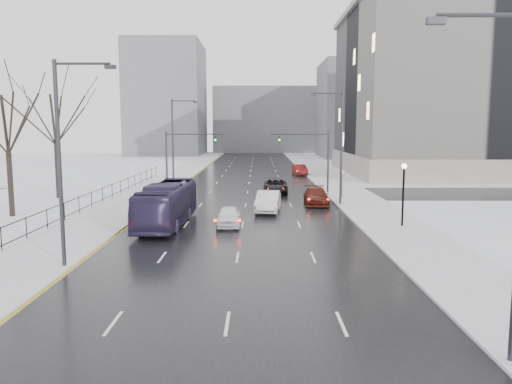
{
  "coord_description": "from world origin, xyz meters",
  "views": [
    {
      "loc": [
        1.06,
        -3.71,
        6.83
      ],
      "look_at": [
        0.95,
        29.95,
        2.5
      ],
      "focal_mm": 35.0,
      "sensor_mm": 36.0,
      "label": 1
    }
  ],
  "objects_px": {
    "mast_signal_right": "(318,154)",
    "sedan_right_near": "(268,201)",
    "sedan_center_near": "(229,216)",
    "tree_park_d": "(13,217)",
    "streetlight_r_mid": "(339,142)",
    "sedan_right_cross": "(275,186)",
    "bus": "(167,204)",
    "sedan_right_far": "(316,196)",
    "no_uturn_sign": "(342,175)",
    "tree_park_e": "(59,199)",
    "mast_signal_left": "(177,154)",
    "streetlight_l_near": "(64,154)",
    "sedan_right_distant": "(300,170)",
    "streetlight_l_far": "(175,139)",
    "lamppost_r_mid": "(404,186)"
  },
  "relations": [
    {
      "from": "tree_park_e",
      "to": "streetlight_l_near",
      "type": "bearing_deg",
      "value": -67.31
    },
    {
      "from": "streetlight_l_far",
      "to": "no_uturn_sign",
      "type": "xyz_separation_m",
      "value": [
        17.37,
        -8.0,
        -3.32
      ]
    },
    {
      "from": "tree_park_d",
      "to": "mast_signal_left",
      "type": "xyz_separation_m",
      "value": [
        10.47,
        14.0,
        4.11
      ]
    },
    {
      "from": "streetlight_l_far",
      "to": "mast_signal_left",
      "type": "xyz_separation_m",
      "value": [
        0.84,
        -4.0,
        -1.51
      ]
    },
    {
      "from": "sedan_right_near",
      "to": "tree_park_d",
      "type": "bearing_deg",
      "value": -166.66
    },
    {
      "from": "tree_park_e",
      "to": "streetlight_r_mid",
      "type": "bearing_deg",
      "value": -8.63
    },
    {
      "from": "sedan_right_near",
      "to": "sedan_right_cross",
      "type": "distance_m",
      "value": 11.61
    },
    {
      "from": "tree_park_e",
      "to": "sedan_right_far",
      "type": "distance_m",
      "value": 24.79
    },
    {
      "from": "mast_signal_left",
      "to": "no_uturn_sign",
      "type": "bearing_deg",
      "value": -13.6
    },
    {
      "from": "streetlight_r_mid",
      "to": "sedan_center_near",
      "type": "distance_m",
      "value": 14.04
    },
    {
      "from": "no_uturn_sign",
      "to": "sedan_right_cross",
      "type": "height_order",
      "value": "no_uturn_sign"
    },
    {
      "from": "tree_park_d",
      "to": "mast_signal_left",
      "type": "bearing_deg",
      "value": 53.2
    },
    {
      "from": "bus",
      "to": "sedan_center_near",
      "type": "xyz_separation_m",
      "value": [
        4.34,
        -0.34,
        -0.8
      ]
    },
    {
      "from": "tree_park_e",
      "to": "mast_signal_right",
      "type": "height_order",
      "value": "tree_park_e"
    },
    {
      "from": "mast_signal_left",
      "to": "tree_park_e",
      "type": "bearing_deg",
      "value": -159.81
    },
    {
      "from": "tree_park_d",
      "to": "sedan_center_near",
      "type": "relative_size",
      "value": 3.1
    },
    {
      "from": "mast_signal_left",
      "to": "sedan_right_distant",
      "type": "xyz_separation_m",
      "value": [
        14.53,
        20.36,
        -3.3
      ]
    },
    {
      "from": "sedan_center_near",
      "to": "tree_park_d",
      "type": "bearing_deg",
      "value": 167.75
    },
    {
      "from": "mast_signal_right",
      "to": "bus",
      "type": "relative_size",
      "value": 0.61
    },
    {
      "from": "mast_signal_left",
      "to": "tree_park_d",
      "type": "bearing_deg",
      "value": -126.8
    },
    {
      "from": "streetlight_l_near",
      "to": "sedan_right_distant",
      "type": "distance_m",
      "value": 50.97
    },
    {
      "from": "streetlight_l_near",
      "to": "sedan_right_far",
      "type": "relative_size",
      "value": 1.95
    },
    {
      "from": "no_uturn_sign",
      "to": "sedan_right_far",
      "type": "relative_size",
      "value": 0.53
    },
    {
      "from": "streetlight_r_mid",
      "to": "sedan_center_near",
      "type": "xyz_separation_m",
      "value": [
        -9.12,
        -9.49,
        -4.89
      ]
    },
    {
      "from": "sedan_right_far",
      "to": "tree_park_e",
      "type": "bearing_deg",
      "value": 173.29
    },
    {
      "from": "no_uturn_sign",
      "to": "sedan_right_near",
      "type": "xyz_separation_m",
      "value": [
        -7.28,
        -7.51,
        -1.42
      ]
    },
    {
      "from": "sedan_center_near",
      "to": "lamppost_r_mid",
      "type": "bearing_deg",
      "value": -2.99
    },
    {
      "from": "tree_park_d",
      "to": "mast_signal_left",
      "type": "distance_m",
      "value": 17.96
    },
    {
      "from": "mast_signal_right",
      "to": "sedan_right_near",
      "type": "xyz_separation_m",
      "value": [
        -5.41,
        -11.51,
        -3.22
      ]
    },
    {
      "from": "sedan_right_far",
      "to": "sedan_right_cross",
      "type": "bearing_deg",
      "value": 115.44
    },
    {
      "from": "bus",
      "to": "sedan_center_near",
      "type": "distance_m",
      "value": 4.43
    },
    {
      "from": "streetlight_l_near",
      "to": "sedan_right_near",
      "type": "height_order",
      "value": "streetlight_l_near"
    },
    {
      "from": "streetlight_l_near",
      "to": "sedan_right_near",
      "type": "relative_size",
      "value": 1.95
    },
    {
      "from": "bus",
      "to": "sedan_right_far",
      "type": "relative_size",
      "value": 2.08
    },
    {
      "from": "mast_signal_left",
      "to": "sedan_right_near",
      "type": "distance_m",
      "value": 15.11
    },
    {
      "from": "sedan_right_near",
      "to": "sedan_right_distant",
      "type": "distance_m",
      "value": 32.31
    },
    {
      "from": "streetlight_r_mid",
      "to": "sedan_right_cross",
      "type": "bearing_deg",
      "value": 122.99
    },
    {
      "from": "mast_signal_right",
      "to": "sedan_right_near",
      "type": "relative_size",
      "value": 1.27
    },
    {
      "from": "streetlight_r_mid",
      "to": "sedan_right_near",
      "type": "height_order",
      "value": "streetlight_r_mid"
    },
    {
      "from": "tree_park_e",
      "to": "sedan_center_near",
      "type": "height_order",
      "value": "tree_park_e"
    },
    {
      "from": "sedan_right_near",
      "to": "sedan_right_distant",
      "type": "xyz_separation_m",
      "value": [
        5.28,
        31.87,
        -0.08
      ]
    },
    {
      "from": "tree_park_e",
      "to": "lamppost_r_mid",
      "type": "bearing_deg",
      "value": -25.62
    },
    {
      "from": "tree_park_d",
      "to": "streetlight_l_near",
      "type": "distance_m",
      "value": 17.9
    },
    {
      "from": "streetlight_l_near",
      "to": "sedan_right_cross",
      "type": "xyz_separation_m",
      "value": [
        11.11,
        28.05,
        -4.83
      ]
    },
    {
      "from": "mast_signal_left",
      "to": "sedan_right_cross",
      "type": "height_order",
      "value": "mast_signal_left"
    },
    {
      "from": "lamppost_r_mid",
      "to": "bus",
      "type": "xyz_separation_m",
      "value": [
        -16.29,
        0.85,
        -1.42
      ]
    },
    {
      "from": "streetlight_r_mid",
      "to": "mast_signal_left",
      "type": "distance_m",
      "value": 17.5
    },
    {
      "from": "tree_park_e",
      "to": "streetlight_r_mid",
      "type": "xyz_separation_m",
      "value": [
        26.37,
        -4.0,
        5.62
      ]
    },
    {
      "from": "streetlight_l_near",
      "to": "no_uturn_sign",
      "type": "xyz_separation_m",
      "value": [
        17.37,
        24.0,
        -3.32
      ]
    },
    {
      "from": "streetlight_r_mid",
      "to": "tree_park_d",
      "type": "bearing_deg",
      "value": -166.99
    }
  ]
}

